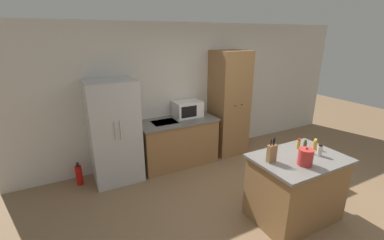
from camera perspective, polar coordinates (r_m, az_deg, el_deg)
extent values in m
plane|color=#846647|center=(4.09, 18.82, -18.40)|extent=(14.00, 14.00, 0.00)
cube|color=beige|center=(5.25, 1.86, 6.56)|extent=(7.20, 0.06, 2.60)
cube|color=#B7BABC|center=(4.44, -16.89, -2.49)|extent=(0.77, 0.66, 1.72)
cylinder|color=silver|center=(4.07, -16.65, -2.34)|extent=(0.02, 0.02, 0.30)
cylinder|color=silver|center=(4.08, -15.55, -2.16)|extent=(0.02, 0.02, 0.30)
cube|color=olive|center=(4.92, -3.16, -5.04)|extent=(1.42, 0.64, 0.85)
cube|color=slate|center=(4.76, -3.26, -0.18)|extent=(1.46, 0.68, 0.03)
cube|color=#9EA0A3|center=(4.67, -6.12, -0.52)|extent=(0.44, 0.34, 0.01)
cube|color=olive|center=(5.28, 8.18, 3.65)|extent=(0.66, 0.62, 2.10)
sphere|color=black|center=(4.98, 9.60, 3.16)|extent=(0.02, 0.02, 0.02)
sphere|color=black|center=(5.07, 11.04, 3.36)|extent=(0.02, 0.02, 0.02)
cube|color=olive|center=(3.80, 21.91, -13.99)|extent=(1.11, 0.76, 0.87)
cube|color=slate|center=(3.58, 22.77, -7.86)|extent=(1.17, 0.82, 0.03)
cube|color=white|center=(4.92, -1.01, 2.50)|extent=(0.52, 0.38, 0.30)
cube|color=black|center=(4.73, -0.63, 1.84)|extent=(0.31, 0.01, 0.21)
cube|color=olive|center=(3.29, 17.30, -7.11)|extent=(0.12, 0.06, 0.22)
cylinder|color=black|center=(3.21, 17.17, -4.85)|extent=(0.02, 0.02, 0.08)
cylinder|color=black|center=(3.23, 17.62, -4.71)|extent=(0.02, 0.02, 0.08)
cylinder|color=black|center=(3.25, 17.88, -4.47)|extent=(0.02, 0.02, 0.09)
cylinder|color=#563319|center=(3.74, 23.77, -5.44)|extent=(0.04, 0.04, 0.14)
cylinder|color=#286628|center=(3.71, 23.94, -4.25)|extent=(0.03, 0.03, 0.03)
cylinder|color=gold|center=(3.80, 22.59, -5.08)|extent=(0.05, 0.05, 0.12)
cylinder|color=red|center=(3.77, 22.72, -4.07)|extent=(0.04, 0.04, 0.03)
cylinder|color=orange|center=(3.88, 25.65, -5.01)|extent=(0.05, 0.05, 0.12)
cylinder|color=#E5DB4C|center=(3.85, 25.80, -4.02)|extent=(0.04, 0.04, 0.03)
cylinder|color=beige|center=(3.70, 26.50, -6.15)|extent=(0.06, 0.06, 0.13)
cylinder|color=black|center=(3.67, 26.68, -5.01)|extent=(0.05, 0.05, 0.03)
cylinder|color=#B72D28|center=(3.36, 23.90, -7.53)|extent=(0.17, 0.17, 0.20)
sphere|color=#262628|center=(3.32, 24.16, -5.77)|extent=(0.02, 0.02, 0.02)
cylinder|color=red|center=(4.74, -23.79, -11.17)|extent=(0.10, 0.10, 0.34)
cylinder|color=black|center=(4.65, -24.11, -9.04)|extent=(0.05, 0.05, 0.06)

